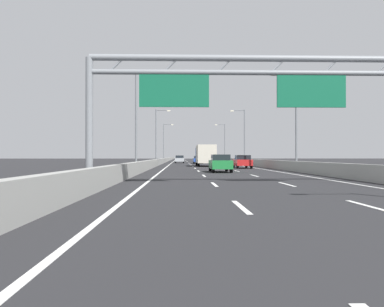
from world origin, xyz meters
The scene contains 51 objects.
ground_plane centered at (0.00, 100.00, 0.00)m, with size 260.00×260.00×0.00m, color #262628.
lane_dash_left_1 centered at (-1.80, 12.50, 0.01)m, with size 0.16×3.00×0.01m, color white.
lane_dash_left_2 centered at (-1.80, 21.50, 0.01)m, with size 0.16×3.00×0.01m, color white.
lane_dash_left_3 centered at (-1.80, 30.50, 0.01)m, with size 0.16×3.00×0.01m, color white.
lane_dash_left_4 centered at (-1.80, 39.50, 0.01)m, with size 0.16×3.00×0.01m, color white.
lane_dash_left_5 centered at (-1.80, 48.50, 0.01)m, with size 0.16×3.00×0.01m, color white.
lane_dash_left_6 centered at (-1.80, 57.50, 0.01)m, with size 0.16×3.00×0.01m, color white.
lane_dash_left_7 centered at (-1.80, 66.50, 0.01)m, with size 0.16×3.00×0.01m, color white.
lane_dash_left_8 centered at (-1.80, 75.50, 0.01)m, with size 0.16×3.00×0.01m, color white.
lane_dash_left_9 centered at (-1.80, 84.50, 0.01)m, with size 0.16×3.00×0.01m, color white.
lane_dash_left_10 centered at (-1.80, 93.50, 0.01)m, with size 0.16×3.00×0.01m, color white.
lane_dash_left_11 centered at (-1.80, 102.50, 0.01)m, with size 0.16×3.00×0.01m, color white.
lane_dash_left_12 centered at (-1.80, 111.50, 0.01)m, with size 0.16×3.00×0.01m, color white.
lane_dash_left_13 centered at (-1.80, 120.50, 0.01)m, with size 0.16×3.00×0.01m, color white.
lane_dash_left_14 centered at (-1.80, 129.50, 0.01)m, with size 0.16×3.00×0.01m, color white.
lane_dash_left_15 centered at (-1.80, 138.50, 0.01)m, with size 0.16×3.00×0.01m, color white.
lane_dash_left_16 centered at (-1.80, 147.50, 0.01)m, with size 0.16×3.00×0.01m, color white.
lane_dash_left_17 centered at (-1.80, 156.50, 0.01)m, with size 0.16×3.00×0.01m, color white.
lane_dash_right_1 centered at (1.80, 12.50, 0.01)m, with size 0.16×3.00×0.01m, color white.
lane_dash_right_2 centered at (1.80, 21.50, 0.01)m, with size 0.16×3.00×0.01m, color white.
lane_dash_right_3 centered at (1.80, 30.50, 0.01)m, with size 0.16×3.00×0.01m, color white.
lane_dash_right_4 centered at (1.80, 39.50, 0.01)m, with size 0.16×3.00×0.01m, color white.
lane_dash_right_5 centered at (1.80, 48.50, 0.01)m, with size 0.16×3.00×0.01m, color white.
lane_dash_right_6 centered at (1.80, 57.50, 0.01)m, with size 0.16×3.00×0.01m, color white.
lane_dash_right_7 centered at (1.80, 66.50, 0.01)m, with size 0.16×3.00×0.01m, color white.
lane_dash_right_8 centered at (1.80, 75.50, 0.01)m, with size 0.16×3.00×0.01m, color white.
lane_dash_right_9 centered at (1.80, 84.50, 0.01)m, with size 0.16×3.00×0.01m, color white.
lane_dash_right_10 centered at (1.80, 93.50, 0.01)m, with size 0.16×3.00×0.01m, color white.
lane_dash_right_11 centered at (1.80, 102.50, 0.01)m, with size 0.16×3.00×0.01m, color white.
lane_dash_right_12 centered at (1.80, 111.50, 0.01)m, with size 0.16×3.00×0.01m, color white.
lane_dash_right_13 centered at (1.80, 120.50, 0.01)m, with size 0.16×3.00×0.01m, color white.
lane_dash_right_14 centered at (1.80, 129.50, 0.01)m, with size 0.16×3.00×0.01m, color white.
lane_dash_right_15 centered at (1.80, 138.50, 0.01)m, with size 0.16×3.00×0.01m, color white.
lane_dash_right_16 centered at (1.80, 147.50, 0.01)m, with size 0.16×3.00×0.01m, color white.
lane_dash_right_17 centered at (1.80, 156.50, 0.01)m, with size 0.16×3.00×0.01m, color white.
edge_line_left centered at (-5.25, 88.00, 0.01)m, with size 0.16×176.00×0.01m, color white.
edge_line_right centered at (5.25, 88.00, 0.01)m, with size 0.16×176.00×0.01m, color white.
barrier_left centered at (-6.90, 110.00, 0.47)m, with size 0.45×220.00×0.95m.
barrier_right centered at (6.90, 110.00, 0.47)m, with size 0.45×220.00×0.95m.
sign_gantry centered at (-0.09, 21.24, 4.81)m, with size 16.14×0.36×6.36m.
streetlamp_left_mid centered at (-7.47, 40.61, 5.40)m, with size 2.58×0.28×9.50m.
streetlamp_right_mid centered at (7.47, 40.61, 5.40)m, with size 2.58×0.28×9.50m.
streetlamp_left_far centered at (-7.47, 72.76, 5.40)m, with size 2.58×0.28×9.50m.
streetlamp_right_far centered at (7.47, 72.76, 5.40)m, with size 2.58×0.28×9.50m.
streetlamp_left_distant centered at (-7.47, 104.90, 5.40)m, with size 2.58×0.28×9.50m.
streetlamp_right_distant centered at (7.47, 104.90, 5.40)m, with size 2.58×0.28×9.50m.
red_car centered at (3.66, 48.59, 0.77)m, with size 1.76×4.51×1.51m.
blue_car centered at (-0.19, 77.52, 0.73)m, with size 1.79×4.16×1.42m.
green_car centered at (0.00, 37.06, 0.78)m, with size 1.73×4.55×1.54m.
silver_car centered at (-3.64, 84.37, 0.77)m, with size 1.81×4.10×1.51m.
box_truck centered at (-0.03, 57.89, 1.62)m, with size 2.43×8.42×2.89m.
Camera 1 is at (-3.47, 1.11, 1.41)m, focal length 38.70 mm.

